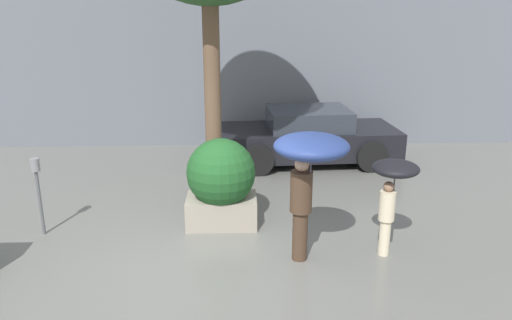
{
  "coord_description": "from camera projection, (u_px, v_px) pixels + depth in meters",
  "views": [
    {
      "loc": [
        0.69,
        -6.38,
        3.54
      ],
      "look_at": [
        0.95,
        1.6,
        1.05
      ],
      "focal_mm": 35.0,
      "sensor_mm": 36.0,
      "label": 1
    }
  ],
  "objects": [
    {
      "name": "person_adult",
      "position": [
        309.0,
        160.0,
        6.75
      ],
      "size": [
        1.03,
        1.03,
        1.89
      ],
      "rotation": [
        0.0,
        0.0,
        -0.67
      ],
      "color": "#473323",
      "rests_on": "ground"
    },
    {
      "name": "parking_meter",
      "position": [
        37.0,
        181.0,
        7.79
      ],
      "size": [
        0.14,
        0.14,
        1.27
      ],
      "color": "#595B60",
      "rests_on": "ground"
    },
    {
      "name": "building_facade",
      "position": [
        211.0,
        27.0,
        12.43
      ],
      "size": [
        18.0,
        0.3,
        6.0
      ],
      "color": "slate",
      "rests_on": "ground"
    },
    {
      "name": "ground_plane",
      "position": [
        193.0,
        264.0,
        7.12
      ],
      "size": [
        40.0,
        40.0,
        0.0
      ],
      "primitive_type": "plane",
      "color": "slate"
    },
    {
      "name": "planter_box",
      "position": [
        221.0,
        181.0,
        8.18
      ],
      "size": [
        1.16,
        1.13,
        1.48
      ],
      "color": "#9E9384",
      "rests_on": "ground"
    },
    {
      "name": "parked_car_near",
      "position": [
        308.0,
        137.0,
        11.62
      ],
      "size": [
        4.17,
        2.17,
        1.26
      ],
      "rotation": [
        0.0,
        0.0,
        1.63
      ],
      "color": "black",
      "rests_on": "ground"
    },
    {
      "name": "person_child",
      "position": [
        393.0,
        183.0,
        7.1
      ],
      "size": [
        0.67,
        0.67,
        1.43
      ],
      "rotation": [
        0.0,
        0.0,
        0.5
      ],
      "color": "beige",
      "rests_on": "ground"
    }
  ]
}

